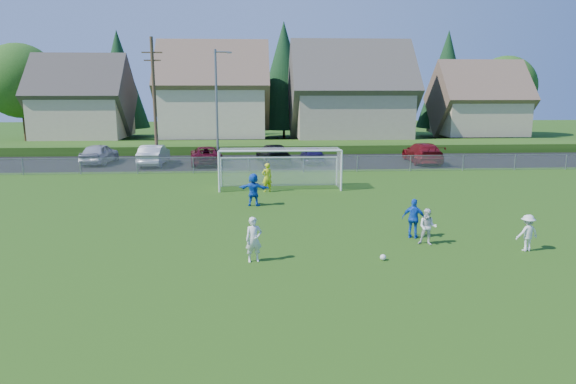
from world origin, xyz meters
name	(u,v)px	position (x,y,z in m)	size (l,w,h in m)	color
ground	(304,287)	(0.00, 0.00, 0.00)	(160.00, 160.00, 0.00)	#193D0C
asphalt_lot	(273,162)	(0.00, 27.50, 0.01)	(60.00, 60.00, 0.00)	black
grass_embankment	(271,147)	(0.00, 35.00, 0.40)	(70.00, 6.00, 0.80)	#1E420F
soccer_ball	(383,257)	(3.09, 2.33, 0.11)	(0.22, 0.22, 0.22)	white
player_white_a	(254,240)	(-1.57, 2.49, 0.82)	(0.60, 0.39, 1.63)	white
player_white_b	(428,227)	(5.28, 4.06, 0.73)	(0.71, 0.55, 1.46)	white
player_white_c	(527,233)	(8.81, 3.08, 0.71)	(0.92, 0.53, 1.42)	white
player_blue_a	(414,219)	(5.02, 5.03, 0.82)	(0.97, 0.40, 1.65)	blue
player_blue_b	(254,190)	(-1.60, 11.34, 0.87)	(1.61, 0.51, 1.74)	blue
goalkeeper	(267,177)	(-0.81, 15.00, 0.86)	(0.63, 0.41, 1.73)	yellow
car_a	(99,153)	(-14.23, 27.40, 0.82)	(1.95, 4.84, 1.65)	#ACADB4
car_b	(154,155)	(-9.62, 26.25, 0.82)	(1.73, 4.97, 1.64)	silver
car_c	(206,155)	(-5.49, 26.49, 0.73)	(2.43, 5.26, 1.46)	#4F0918
car_d	(273,154)	(-0.05, 26.28, 0.80)	(2.24, 5.51, 1.60)	black
car_e	(313,155)	(3.17, 26.45, 0.71)	(1.68, 4.18, 1.43)	#181242
car_g	(423,153)	(12.28, 26.23, 0.82)	(2.31, 5.68, 1.65)	maroon
soccer_goal	(280,162)	(0.00, 16.05, 1.63)	(7.42, 1.90, 2.50)	white
chainlink_fence	(276,164)	(0.00, 22.00, 0.63)	(52.06, 0.06, 1.20)	gray
streetlight	(217,104)	(-4.45, 26.00, 4.84)	(1.38, 0.18, 9.00)	slate
utility_pole	(154,100)	(-9.50, 27.00, 5.15)	(1.60, 0.26, 10.00)	#473321
houses_row	(286,76)	(1.97, 42.46, 7.33)	(53.90, 11.45, 13.27)	tan
tree_row	(276,81)	(1.04, 48.74, 6.91)	(65.98, 12.36, 13.80)	#382616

